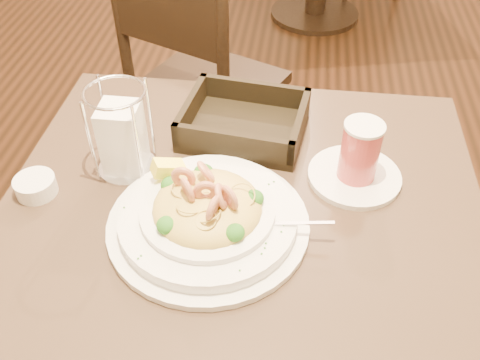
# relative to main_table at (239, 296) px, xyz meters

# --- Properties ---
(main_table) EXTENTS (0.90, 0.90, 0.74)m
(main_table) POSITION_rel_main_table_xyz_m (0.00, 0.00, 0.00)
(main_table) COLOR black
(main_table) RESTS_ON ground
(dining_chair_near) EXTENTS (0.55, 0.55, 0.93)m
(dining_chair_near) POSITION_rel_main_table_xyz_m (-0.23, 0.82, -0.01)
(dining_chair_near) COLOR black
(dining_chair_near) RESTS_ON ground
(pasta_bowl) EXTENTS (0.40, 0.36, 0.12)m
(pasta_bowl) POSITION_rel_main_table_xyz_m (-0.05, -0.02, 0.27)
(pasta_bowl) COLOR white
(pasta_bowl) RESTS_ON main_table
(drink_glass) EXTENTS (0.15, 0.15, 0.13)m
(drink_glass) POSITION_rel_main_table_xyz_m (0.21, 0.14, 0.30)
(drink_glass) COLOR white
(drink_glass) RESTS_ON main_table
(bread_basket) EXTENTS (0.28, 0.24, 0.07)m
(bread_basket) POSITION_rel_main_table_xyz_m (-0.02, 0.26, 0.26)
(bread_basket) COLOR black
(bread_basket) RESTS_ON main_table
(napkin_caddy) EXTENTS (0.12, 0.12, 0.18)m
(napkin_caddy) POSITION_rel_main_table_xyz_m (-0.24, 0.11, 0.31)
(napkin_caddy) COLOR silver
(napkin_caddy) RESTS_ON main_table
(side_plate) EXTENTS (0.24, 0.24, 0.01)m
(side_plate) POSITION_rel_main_table_xyz_m (0.21, 0.14, 0.24)
(side_plate) COLOR white
(side_plate) RESTS_ON main_table
(butter_ramekin) EXTENTS (0.09, 0.09, 0.03)m
(butter_ramekin) POSITION_rel_main_table_xyz_m (-0.39, 0.02, 0.25)
(butter_ramekin) COLOR white
(butter_ramekin) RESTS_ON main_table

